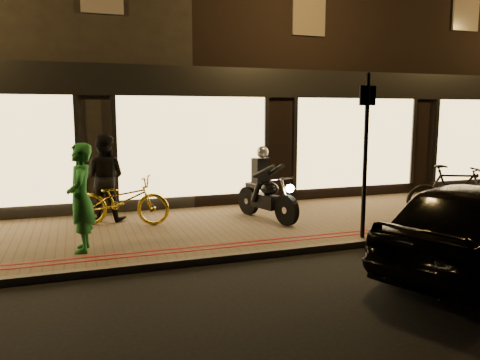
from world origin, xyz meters
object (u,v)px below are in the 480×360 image
at_px(sign_post, 366,147).
at_px(person_green, 81,198).
at_px(motorcycle, 266,191).
at_px(parked_car, 479,226).
at_px(bicycle_gold, 122,200).

bearing_deg(sign_post, person_green, 170.75).
height_order(motorcycle, parked_car, motorcycle).
distance_m(bicycle_gold, parked_car, 6.56).
bearing_deg(parked_car, person_green, 41.02).
bearing_deg(person_green, parked_car, 68.13).
distance_m(sign_post, bicycle_gold, 4.95).
xyz_separation_m(motorcycle, person_green, (-3.79, -1.16, 0.29)).
height_order(motorcycle, sign_post, sign_post).
height_order(bicycle_gold, person_green, person_green).
height_order(sign_post, parked_car, sign_post).
height_order(motorcycle, person_green, person_green).
height_order(sign_post, person_green, sign_post).
bearing_deg(sign_post, motorcycle, 120.11).
bearing_deg(motorcycle, person_green, -179.55).
bearing_deg(bicycle_gold, person_green, 175.76).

